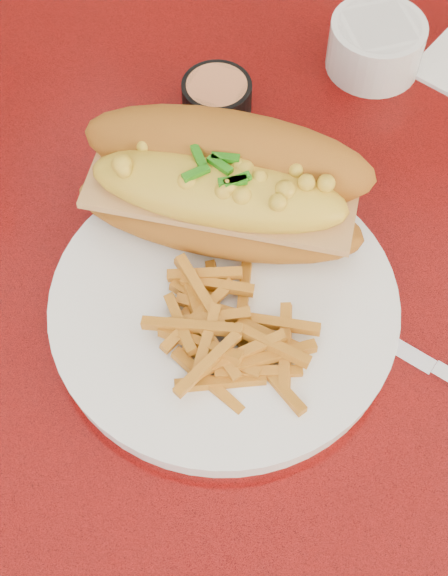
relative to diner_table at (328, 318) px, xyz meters
The scene contains 9 objects.
ground 0.61m from the diner_table, ahead, with size 8.00×8.00×0.00m, color silver.
diner_table is the anchor object (origin of this frame).
dinner_plate 0.22m from the diner_table, 113.84° to the right, with size 0.33×0.33×0.02m.
mac_hoagie 0.25m from the diner_table, 149.75° to the right, with size 0.26×0.17×0.11m.
fries_pile 0.25m from the diner_table, 102.73° to the right, with size 0.11×0.10×0.03m, color orange, non-canonical shape.
fork 0.19m from the diner_table, 132.24° to the right, with size 0.03×0.13×0.00m.
gravy_ramekin 0.28m from the diner_table, 106.83° to the left, with size 0.12×0.12×0.05m.
sauce_cup_left 0.25m from the diner_table, 157.48° to the left, with size 0.08×0.08×0.03m.
knife 0.21m from the diner_table, 41.69° to the right, with size 0.18×0.04×0.01m.
Camera 1 is at (0.09, -0.41, 1.34)m, focal length 50.00 mm.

